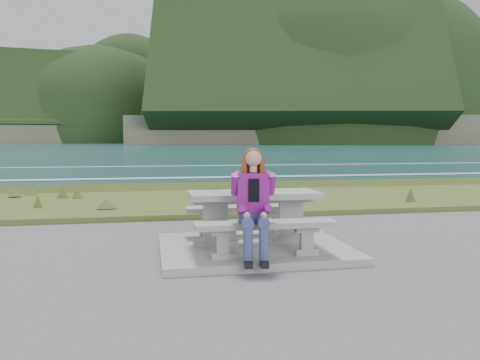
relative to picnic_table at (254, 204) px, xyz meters
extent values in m
cube|color=gray|center=(0.00, 0.00, -0.63)|extent=(2.60, 2.10, 0.10)
cube|color=gray|center=(-0.54, 0.00, -0.54)|extent=(0.62, 0.12, 0.08)
cube|color=gray|center=(-0.54, 0.00, -0.25)|extent=(0.34, 0.09, 0.51)
cube|color=gray|center=(-0.54, 0.00, 0.05)|extent=(0.62, 0.12, 0.08)
cube|color=gray|center=(0.54, 0.00, -0.54)|extent=(0.62, 0.12, 0.08)
cube|color=gray|center=(0.54, 0.00, -0.25)|extent=(0.34, 0.09, 0.51)
cube|color=gray|center=(0.54, 0.00, 0.05)|extent=(0.62, 0.12, 0.08)
cube|color=gray|center=(0.00, 0.00, 0.13)|extent=(1.80, 0.75, 0.08)
cube|color=gray|center=(-0.54, -0.70, -0.54)|extent=(0.30, 0.12, 0.08)
cube|color=gray|center=(-0.54, -0.70, -0.39)|extent=(0.17, 0.09, 0.22)
cube|color=gray|center=(-0.54, -0.70, -0.24)|extent=(0.30, 0.12, 0.08)
cube|color=gray|center=(0.54, -0.70, -0.54)|extent=(0.30, 0.12, 0.08)
cube|color=gray|center=(0.54, -0.70, -0.39)|extent=(0.17, 0.09, 0.22)
cube|color=gray|center=(0.54, -0.70, -0.24)|extent=(0.30, 0.12, 0.08)
cube|color=gray|center=(0.00, -0.70, -0.17)|extent=(1.80, 0.35, 0.07)
cube|color=gray|center=(-0.54, 0.70, -0.54)|extent=(0.30, 0.12, 0.08)
cube|color=gray|center=(-0.54, 0.70, -0.39)|extent=(0.17, 0.09, 0.22)
cube|color=gray|center=(-0.54, 0.70, -0.24)|extent=(0.30, 0.12, 0.08)
cube|color=gray|center=(0.54, 0.70, -0.54)|extent=(0.30, 0.12, 0.08)
cube|color=gray|center=(0.54, 0.70, -0.39)|extent=(0.17, 0.09, 0.22)
cube|color=gray|center=(0.54, 0.70, -0.24)|extent=(0.30, 0.12, 0.08)
cube|color=gray|center=(0.00, 0.70, -0.17)|extent=(1.80, 0.35, 0.07)
cube|color=#2D4C1C|center=(0.00, 5.00, -0.68)|extent=(160.00, 4.50, 0.22)
cube|color=#605948|center=(0.00, 7.90, -0.68)|extent=(160.00, 0.80, 2.20)
plane|color=#1A494C|center=(0.00, 430.00, -2.48)|extent=(1600.00, 1600.00, 0.00)
cube|color=white|center=(0.00, 14.00, -2.42)|extent=(220.00, 3.00, 0.06)
cube|color=white|center=(0.00, 22.00, -2.42)|extent=(220.00, 2.00, 0.06)
cube|color=white|center=(0.00, 34.00, -2.42)|extent=(220.00, 1.40, 0.06)
cube|color=white|center=(0.00, 52.00, -2.42)|extent=(220.00, 1.00, 0.06)
cube|color=#605948|center=(130.00, 330.00, 6.52)|extent=(296.14, 193.70, 18.00)
ellipsoid|color=black|center=(130.00, 330.00, 9.52)|extent=(311.77, 210.10, 233.42)
cube|color=#605948|center=(320.00, 420.00, 6.52)|extent=(224.66, 148.06, 18.00)
ellipsoid|color=black|center=(320.00, 420.00, 9.52)|extent=(236.23, 161.33, 178.50)
cube|color=#605948|center=(-40.00, 440.00, 6.52)|extent=(201.55, 149.04, 18.00)
ellipsoid|color=black|center=(-40.00, 440.00, 9.52)|extent=(211.86, 162.91, 151.04)
cube|color=navy|center=(-0.19, -0.90, -0.30)|extent=(0.43, 0.71, 0.56)
cube|color=#861583|center=(-0.16, -0.68, 0.23)|extent=(0.42, 0.27, 0.50)
sphere|color=#DB9E89|center=(-0.16, -0.70, 0.67)|extent=(0.21, 0.21, 0.21)
sphere|color=#5D2D15|center=(-0.16, -0.68, 0.68)|extent=(0.23, 0.23, 0.23)
camera|label=1|loc=(-1.40, -6.32, 0.90)|focal=35.00mm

